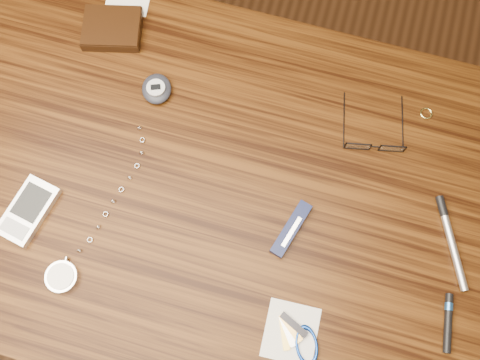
{
  "coord_description": "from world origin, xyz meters",
  "views": [
    {
      "loc": [
        0.14,
        -0.24,
        1.61
      ],
      "look_at": [
        0.06,
        0.02,
        0.76
      ],
      "focal_mm": 40.0,
      "sensor_mm": 36.0,
      "label": 1
    }
  ],
  "objects_px": {
    "desk": "(206,198)",
    "silver_pen": "(450,235)",
    "pedometer": "(157,89)",
    "notepad_keys": "(299,339)",
    "wallet_and_card": "(113,28)",
    "pda_phone": "(28,211)",
    "pocket_knife": "(291,229)",
    "pocket_watch": "(64,272)",
    "eyeglasses": "(375,144)"
  },
  "relations": [
    {
      "from": "desk",
      "to": "silver_pen",
      "type": "bearing_deg",
      "value": 3.27
    },
    {
      "from": "pedometer",
      "to": "notepad_keys",
      "type": "xyz_separation_m",
      "value": [
        0.35,
        -0.34,
        -0.01
      ]
    },
    {
      "from": "wallet_and_card",
      "to": "pda_phone",
      "type": "xyz_separation_m",
      "value": [
        -0.01,
        -0.36,
        -0.0
      ]
    },
    {
      "from": "desk",
      "to": "pocket_knife",
      "type": "bearing_deg",
      "value": -13.02
    },
    {
      "from": "wallet_and_card",
      "to": "pda_phone",
      "type": "height_order",
      "value": "wallet_and_card"
    },
    {
      "from": "pedometer",
      "to": "desk",
      "type": "bearing_deg",
      "value": -47.8
    },
    {
      "from": "pda_phone",
      "to": "pocket_watch",
      "type": "bearing_deg",
      "value": -39.25
    },
    {
      "from": "pocket_watch",
      "to": "pedometer",
      "type": "height_order",
      "value": "pedometer"
    },
    {
      "from": "wallet_and_card",
      "to": "pda_phone",
      "type": "distance_m",
      "value": 0.36
    },
    {
      "from": "pda_phone",
      "to": "pocket_knife",
      "type": "bearing_deg",
      "value": 12.11
    },
    {
      "from": "desk",
      "to": "eyeglasses",
      "type": "bearing_deg",
      "value": 28.44
    },
    {
      "from": "wallet_and_card",
      "to": "eyeglasses",
      "type": "relative_size",
      "value": 1.18
    },
    {
      "from": "desk",
      "to": "notepad_keys",
      "type": "height_order",
      "value": "notepad_keys"
    },
    {
      "from": "pedometer",
      "to": "pocket_knife",
      "type": "xyz_separation_m",
      "value": [
        0.29,
        -0.18,
        -0.0
      ]
    },
    {
      "from": "pedometer",
      "to": "notepad_keys",
      "type": "bearing_deg",
      "value": -44.55
    },
    {
      "from": "wallet_and_card",
      "to": "notepad_keys",
      "type": "xyz_separation_m",
      "value": [
        0.46,
        -0.44,
        -0.01
      ]
    },
    {
      "from": "pocket_watch",
      "to": "silver_pen",
      "type": "bearing_deg",
      "value": 21.69
    },
    {
      "from": "wallet_and_card",
      "to": "pda_phone",
      "type": "bearing_deg",
      "value": -92.23
    },
    {
      "from": "wallet_and_card",
      "to": "pocket_watch",
      "type": "xyz_separation_m",
      "value": [
        0.08,
        -0.44,
        -0.0
      ]
    },
    {
      "from": "wallet_and_card",
      "to": "silver_pen",
      "type": "xyz_separation_m",
      "value": [
        0.66,
        -0.21,
        -0.01
      ]
    },
    {
      "from": "pedometer",
      "to": "silver_pen",
      "type": "relative_size",
      "value": 0.51
    },
    {
      "from": "silver_pen",
      "to": "pocket_watch",
      "type": "bearing_deg",
      "value": -158.31
    },
    {
      "from": "pedometer",
      "to": "silver_pen",
      "type": "height_order",
      "value": "pedometer"
    },
    {
      "from": "pocket_knife",
      "to": "eyeglasses",
      "type": "bearing_deg",
      "value": 61.17
    },
    {
      "from": "desk",
      "to": "pocket_watch",
      "type": "height_order",
      "value": "pocket_watch"
    },
    {
      "from": "pda_phone",
      "to": "wallet_and_card",
      "type": "bearing_deg",
      "value": 87.77
    },
    {
      "from": "pocket_watch",
      "to": "pedometer",
      "type": "bearing_deg",
      "value": 83.87
    },
    {
      "from": "pedometer",
      "to": "pocket_knife",
      "type": "distance_m",
      "value": 0.34
    },
    {
      "from": "wallet_and_card",
      "to": "pocket_watch",
      "type": "relative_size",
      "value": 0.49
    },
    {
      "from": "desk",
      "to": "wallet_and_card",
      "type": "height_order",
      "value": "wallet_and_card"
    },
    {
      "from": "pda_phone",
      "to": "pedometer",
      "type": "height_order",
      "value": "pedometer"
    },
    {
      "from": "pocket_watch",
      "to": "desk",
      "type": "bearing_deg",
      "value": 51.59
    },
    {
      "from": "pocket_watch",
      "to": "eyeglasses",
      "type": "bearing_deg",
      "value": 39.23
    },
    {
      "from": "eyeglasses",
      "to": "pocket_watch",
      "type": "height_order",
      "value": "eyeglasses"
    },
    {
      "from": "pda_phone",
      "to": "pedometer",
      "type": "distance_m",
      "value": 0.3
    },
    {
      "from": "desk",
      "to": "notepad_keys",
      "type": "relative_size",
      "value": 9.71
    },
    {
      "from": "pda_phone",
      "to": "pedometer",
      "type": "relative_size",
      "value": 1.57
    },
    {
      "from": "notepad_keys",
      "to": "silver_pen",
      "type": "xyz_separation_m",
      "value": [
        0.2,
        0.22,
        0.0
      ]
    },
    {
      "from": "notepad_keys",
      "to": "pocket_knife",
      "type": "distance_m",
      "value": 0.17
    },
    {
      "from": "wallet_and_card",
      "to": "pedometer",
      "type": "relative_size",
      "value": 1.99
    },
    {
      "from": "pocket_watch",
      "to": "notepad_keys",
      "type": "height_order",
      "value": "pocket_watch"
    },
    {
      "from": "notepad_keys",
      "to": "pocket_knife",
      "type": "xyz_separation_m",
      "value": [
        -0.05,
        0.16,
        0.0
      ]
    },
    {
      "from": "pocket_watch",
      "to": "notepad_keys",
      "type": "relative_size",
      "value": 2.98
    },
    {
      "from": "eyeglasses",
      "to": "pda_phone",
      "type": "bearing_deg",
      "value": -152.5
    },
    {
      "from": "desk",
      "to": "silver_pen",
      "type": "distance_m",
      "value": 0.43
    },
    {
      "from": "eyeglasses",
      "to": "pocket_watch",
      "type": "distance_m",
      "value": 0.55
    },
    {
      "from": "eyeglasses",
      "to": "pedometer",
      "type": "height_order",
      "value": "pedometer"
    },
    {
      "from": "wallet_and_card",
      "to": "pocket_watch",
      "type": "distance_m",
      "value": 0.45
    },
    {
      "from": "silver_pen",
      "to": "wallet_and_card",
      "type": "bearing_deg",
      "value": 162.27
    },
    {
      "from": "desk",
      "to": "eyeglasses",
      "type": "xyz_separation_m",
      "value": [
        0.26,
        0.14,
        0.11
      ]
    }
  ]
}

